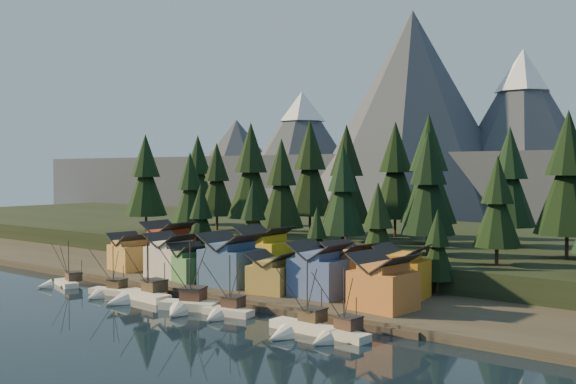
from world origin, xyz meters
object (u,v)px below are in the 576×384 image
Objects in this scene: boat_6 at (337,324)px; house_front_0 at (130,251)px; boat_2 at (139,287)px; boat_5 at (299,318)px; house_front_1 at (172,254)px; boat_0 at (62,276)px; boat_3 at (186,295)px; house_back_1 at (222,253)px; boat_4 at (225,303)px; boat_1 at (108,285)px; house_back_0 at (168,243)px.

house_front_0 is at bearing 172.50° from boat_6.
boat_5 is (36.07, -0.61, -0.30)m from boat_2.
boat_5 is 1.36× the size of house_front_1.
house_front_1 is (15.14, 15.53, 4.15)m from boat_0.
boat_5 is at bearing -21.52° from boat_3.
boat_4 is at bearing -49.54° from house_back_1.
boat_4 reaches higher than boat_1.
house_back_0 is (-18.74, 23.45, 4.46)m from boat_2.
boat_0 is 1.14× the size of house_front_0.
boat_0 is at bearing -174.61° from boat_2.
boat_2 is at bearing -86.54° from house_back_1.
house_back_1 is at bearing 33.61° from house_front_0.
boat_3 is (21.16, -0.13, 0.70)m from boat_1.
boat_4 is 45.51m from house_front_0.
house_front_0 is 8.63m from house_back_0.
boat_3 is (12.68, -0.59, 0.22)m from boat_2.
boat_0 is at bearing -132.68° from house_back_1.
house_front_1 is 10.91m from house_back_1.
boat_3 is at bearing -16.78° from house_front_0.
boat_4 is 0.88× the size of boat_5.
house_front_1 is at bearing 63.86° from boat_0.
house_front_0 is (-42.76, 15.19, 3.56)m from boat_4.
house_back_0 reaches higher than boat_0.
house_front_0 is at bearing 103.94° from boat_0.
boat_0 is 1.25× the size of house_back_1.
boat_0 is 1.00× the size of house_back_0.
boat_4 reaches higher than house_front_0.
boat_3 is at bearing 1.69° from boat_2.
boat_3 is at bearing -178.71° from boat_5.
boat_5 is at bearing -7.42° from house_front_0.
house_back_0 is (3.51, 7.80, 1.17)m from house_front_0.
boat_6 is 53.18m from house_front_1.
boat_5 reaches higher than boat_1.
boat_0 is at bearing 171.47° from boat_4.
boat_4 is at bearing 19.30° from boat_0.
house_back_0 is (-54.81, 24.06, 4.77)m from boat_5.
house_front_1 is 13.39m from house_back_0.
house_front_1 is at bearing 5.92° from house_front_0.
house_front_0 is 1.10× the size of house_back_1.
house_back_0 is at bearing 73.91° from house_front_0.
boat_6 reaches higher than house_front_0.
boat_0 is 22.09m from house_front_1.
boat_5 reaches higher than boat_4.
boat_4 is 1.20× the size of house_front_1.
boat_2 is 1.57× the size of house_back_1.
boat_2 reaches higher than house_front_1.
boat_6 is at bearing -11.89° from boat_4.
boat_0 is at bearing -173.54° from boat_6.
boat_4 is (7.83, 1.05, -0.49)m from boat_3.
house_front_1 is (-20.96, 15.69, 3.55)m from boat_3.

